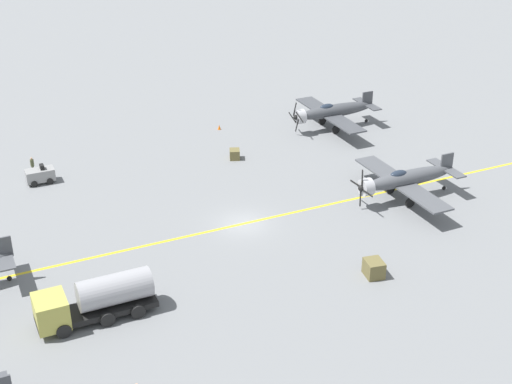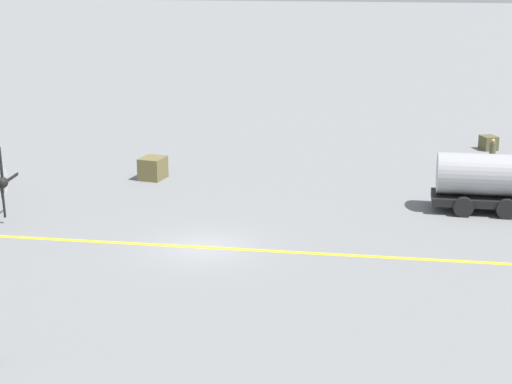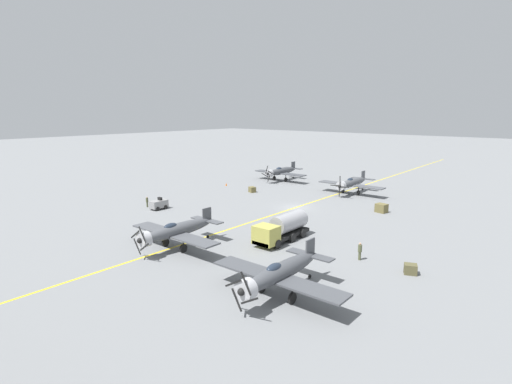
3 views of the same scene
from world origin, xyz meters
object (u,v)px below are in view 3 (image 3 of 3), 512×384
at_px(airplane_near_right, 281,171).
at_px(fuel_tanker, 282,228).
at_px(ground_crew_walking, 360,251).
at_px(airplane_far_center, 176,231).
at_px(supply_crate_mid_lane, 381,208).
at_px(tow_tractor, 159,204).
at_px(airplane_far_left, 279,273).
at_px(traffic_cone, 226,184).
at_px(supply_crate_by_tanker, 252,190).
at_px(airplane_near_center, 352,183).
at_px(ground_crew_inspecting, 147,201).
at_px(supply_crate_outboard, 410,269).

height_order(airplane_near_right, fuel_tanker, airplane_near_right).
relative_size(fuel_tanker, ground_crew_walking, 4.45).
bearing_deg(fuel_tanker, airplane_far_center, 52.38).
bearing_deg(supply_crate_mid_lane, ground_crew_walking, 106.72).
height_order(airplane_far_center, tow_tractor, airplane_far_center).
distance_m(fuel_tanker, ground_crew_walking, 9.47).
height_order(airplane_near_right, airplane_far_left, airplane_near_right).
bearing_deg(tow_tractor, supply_crate_mid_lane, -143.69).
distance_m(airplane_far_left, traffic_cone, 48.65).
relative_size(fuel_tanker, traffic_cone, 14.55).
bearing_deg(ground_crew_walking, supply_crate_by_tanker, -32.28).
distance_m(airplane_far_center, supply_crate_mid_lane, 31.07).
bearing_deg(airplane_near_right, fuel_tanker, 130.56).
xyz_separation_m(airplane_far_left, traffic_cone, (36.58, -32.03, -1.74)).
relative_size(airplane_far_left, airplane_near_center, 1.00).
relative_size(airplane_far_center, ground_crew_walking, 6.67).
xyz_separation_m(ground_crew_walking, ground_crew_inspecting, (35.01, 0.13, -0.09)).
xyz_separation_m(tow_tractor, ground_crew_inspecting, (2.49, 0.31, 0.10)).
bearing_deg(airplane_far_center, airplane_near_right, -73.75).
bearing_deg(airplane_far_center, tow_tractor, -36.46).
height_order(tow_tractor, supply_crate_mid_lane, tow_tractor).
xyz_separation_m(airplane_near_center, supply_crate_by_tanker, (14.62, 10.12, -1.51)).
xyz_separation_m(tow_tractor, traffic_cone, (5.51, -20.35, -0.52)).
height_order(fuel_tanker, tow_tractor, fuel_tanker).
distance_m(tow_tractor, traffic_cone, 21.09).
bearing_deg(fuel_tanker, supply_crate_outboard, 179.18).
bearing_deg(ground_crew_walking, tow_tractor, -0.31).
bearing_deg(airplane_far_center, ground_crew_walking, -155.82).
height_order(airplane_far_center, ground_crew_inspecting, airplane_far_center).
bearing_deg(airplane_near_right, traffic_cone, 70.68).
xyz_separation_m(fuel_tanker, supply_crate_outboard, (-14.55, 0.21, -1.05)).
distance_m(airplane_near_center, supply_crate_outboard, 35.74).
bearing_deg(airplane_near_center, airplane_near_right, 0.01).
distance_m(supply_crate_by_tanker, traffic_cone, 8.27).
height_order(fuel_tanker, ground_crew_walking, fuel_tanker).
distance_m(fuel_tanker, traffic_cone, 35.26).
bearing_deg(supply_crate_by_tanker, supply_crate_outboard, 151.26).
xyz_separation_m(airplane_near_right, airplane_far_left, (-31.58, 43.50, 0.00)).
bearing_deg(supply_crate_by_tanker, airplane_near_center, -145.32).
relative_size(ground_crew_inspecting, supply_crate_mid_lane, 1.07).
bearing_deg(ground_crew_inspecting, airplane_near_right, -93.55).
xyz_separation_m(airplane_near_right, traffic_cone, (5.01, 11.47, -1.74)).
height_order(supply_crate_by_tanker, traffic_cone, supply_crate_by_tanker).
bearing_deg(airplane_far_left, ground_crew_walking, -106.21).
bearing_deg(airplane_near_center, airplane_far_left, 118.44).
distance_m(airplane_near_right, fuel_tanker, 39.81).
xyz_separation_m(fuel_tanker, ground_crew_walking, (-9.45, -0.09, -0.53)).
distance_m(airplane_near_right, airplane_near_center, 17.97).
distance_m(airplane_near_right, ground_crew_inspecting, 32.21).
distance_m(tow_tractor, supply_crate_outboard, 37.61).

